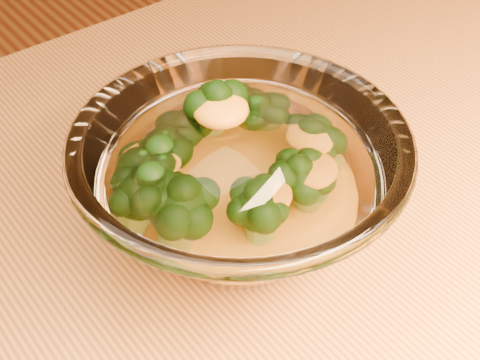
% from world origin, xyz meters
% --- Properties ---
extents(glass_bowl, '(0.23, 0.23, 0.10)m').
position_xyz_m(glass_bowl, '(0.11, 0.05, 0.80)').
color(glass_bowl, white).
rests_on(glass_bowl, table).
extents(cheese_sauce, '(0.12, 0.12, 0.03)m').
position_xyz_m(cheese_sauce, '(0.11, 0.05, 0.78)').
color(cheese_sauce, yellow).
rests_on(cheese_sauce, glass_bowl).
extents(broccoli_heap, '(0.16, 0.13, 0.08)m').
position_xyz_m(broccoli_heap, '(0.10, 0.06, 0.82)').
color(broccoli_heap, black).
rests_on(broccoli_heap, cheese_sauce).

